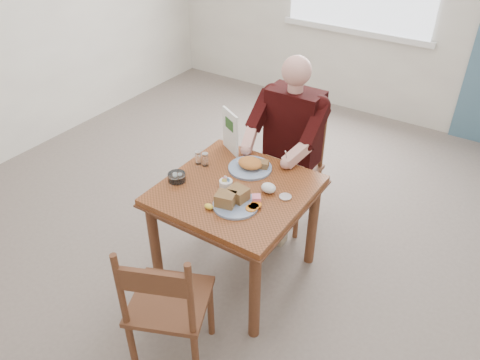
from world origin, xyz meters
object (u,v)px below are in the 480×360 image
Objects in this scene: chair_near at (167,306)px; near_plate at (235,200)px; table at (236,201)px; chair_far at (292,166)px; diner at (289,134)px; far_plate at (251,165)px.

chair_near is 3.10× the size of near_plate.
chair_far reaches higher than table.
near_plate is at bearing 89.47° from chair_near.
chair_far reaches higher than near_plate.
chair_far is 0.34m from diner.
table is 0.81m from chair_far.
far_plate is at bearing -94.02° from diner.
chair_near is at bearing -83.77° from table.
far_plate is (-0.12, 1.05, 0.30)m from chair_near.
far_plate is at bearing 96.63° from chair_near.
chair_near reaches higher than table.
table is 3.00× the size of near_plate.
chair_far and chair_near have the same top height.
chair_near is at bearing -86.67° from diner.
table is at bearing -90.00° from chair_far.
chair_far is at bearing 90.00° from table.
diner is 0.87m from near_plate.
table is at bearing 96.23° from chair_near.
diner is (0.00, 0.71, 0.17)m from table.
chair_near is at bearing -83.37° from far_plate.
chair_far is 0.64m from far_plate.
chair_far is at bearing 86.62° from far_plate.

